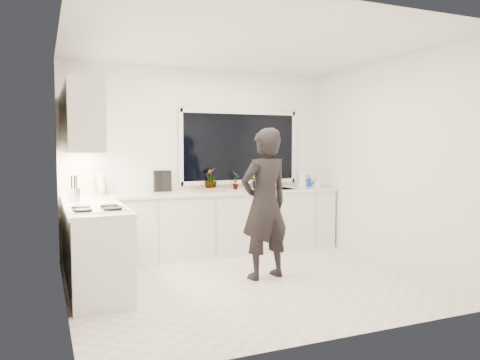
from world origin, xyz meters
name	(u,v)px	position (x,y,z in m)	size (l,w,h in m)	color
floor	(250,282)	(0.00, 0.00, -0.01)	(4.00, 3.50, 0.02)	beige
wall_back	(202,161)	(0.00, 1.76, 1.35)	(4.00, 0.02, 2.70)	white
wall_left	(61,168)	(-2.01, 0.00, 1.35)	(0.02, 3.50, 2.70)	white
wall_right	(391,163)	(2.01, 0.00, 1.35)	(0.02, 3.50, 2.70)	white
ceiling	(251,43)	(0.00, 0.00, 2.71)	(4.00, 3.50, 0.02)	white
window	(240,147)	(0.60, 1.73, 1.55)	(1.80, 0.02, 1.00)	black
base_cabinets_back	(209,225)	(0.00, 1.45, 0.44)	(3.92, 0.58, 0.88)	white
base_cabinets_left	(96,250)	(-1.67, 0.35, 0.44)	(0.58, 1.60, 0.88)	white
countertop_back	(209,193)	(0.00, 1.44, 0.90)	(3.94, 0.62, 0.04)	silver
countertop_left	(95,208)	(-1.67, 0.35, 0.90)	(0.62, 1.60, 0.04)	silver
upper_cabinets	(79,120)	(-1.79, 0.70, 1.85)	(0.34, 2.10, 0.70)	white
sink	(274,192)	(1.05, 1.45, 0.87)	(0.58, 0.42, 0.14)	silver
faucet	(268,181)	(1.05, 1.65, 1.03)	(0.03, 0.03, 0.22)	silver
stovetop	(97,209)	(-1.69, 0.00, 0.94)	(0.56, 0.48, 0.03)	black
person	(265,204)	(0.22, 0.08, 0.89)	(0.65, 0.42, 1.77)	black
pizza_tray	(209,191)	(-0.01, 1.42, 0.94)	(0.41, 0.31, 0.03)	silver
pizza	(209,189)	(-0.01, 1.42, 0.95)	(0.38, 0.27, 0.01)	red
watering_can	(307,182)	(1.72, 1.61, 0.98)	(0.14, 0.14, 0.13)	blue
paper_towel_roll	(101,185)	(-1.47, 1.55, 1.05)	(0.11, 0.11, 0.26)	silver
knife_block	(100,186)	(-1.47, 1.59, 1.03)	(0.13, 0.10, 0.22)	#9E6549
utensil_crock	(74,195)	(-1.85, 0.80, 1.00)	(0.13, 0.13, 0.16)	silver
picture_frame_large	(162,182)	(-0.61, 1.69, 1.06)	(0.22, 0.02, 0.28)	black
picture_frame_small	(163,181)	(-0.61, 1.69, 1.07)	(0.25, 0.02, 0.30)	black
herb_plants	(246,179)	(0.65, 1.61, 1.07)	(1.14, 0.35, 0.32)	#26662D
soap_bottles	(305,179)	(1.50, 1.30, 1.07)	(0.40, 0.17, 0.32)	#D8BF66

